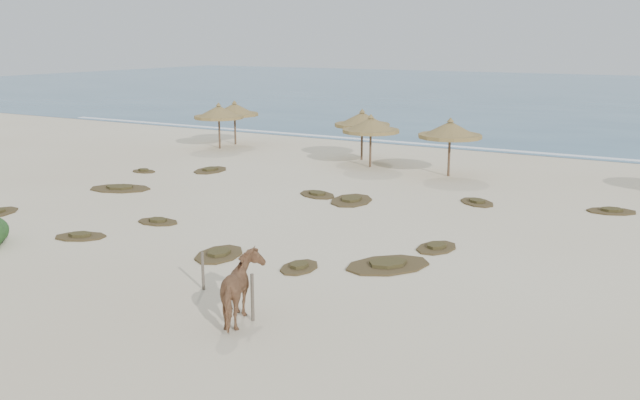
{
  "coord_description": "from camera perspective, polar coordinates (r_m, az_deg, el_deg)",
  "views": [
    {
      "loc": [
        13.93,
        -17.14,
        6.79
      ],
      "look_at": [
        1.16,
        5.0,
        0.94
      ],
      "focal_mm": 40.0,
      "sensor_mm": 36.0,
      "label": 1
    }
  ],
  "objects": [
    {
      "name": "fence_post_near",
      "position": [
        19.87,
        -9.35,
        -5.61
      ],
      "size": [
        0.1,
        0.1,
        1.08
      ],
      "primitive_type": "cylinder",
      "rotation": [
        0.0,
        0.0,
        0.25
      ],
      "color": "#63594A",
      "rests_on": "ground"
    },
    {
      "name": "palapa_3",
      "position": [
        40.28,
        3.39,
        6.39
      ],
      "size": [
        3.64,
        3.64,
        2.9
      ],
      "rotation": [
        0.0,
        0.0,
        0.2
      ],
      "color": "#4F3B29",
      "rests_on": "ground"
    },
    {
      "name": "fence_post_far",
      "position": [
        17.58,
        -5.43,
        -7.77
      ],
      "size": [
        0.1,
        0.1,
        1.21
      ],
      "primitive_type": "cylinder",
      "rotation": [
        0.0,
        0.0,
        0.22
      ],
      "color": "#63594A",
      "rests_on": "ground"
    },
    {
      "name": "scrub_13",
      "position": [
        31.32,
        -0.21,
        0.46
      ],
      "size": [
        2.37,
        2.07,
        0.16
      ],
      "rotation": [
        0.0,
        0.0,
        2.66
      ],
      "color": "#4C3F21",
      "rests_on": "ground"
    },
    {
      "name": "scrub_7",
      "position": [
        30.56,
        12.45,
        -0.16
      ],
      "size": [
        2.18,
        2.16,
        0.16
      ],
      "rotation": [
        0.0,
        0.0,
        2.38
      ],
      "color": "#4C3F21",
      "rests_on": "ground"
    },
    {
      "name": "scrub_11",
      "position": [
        26.13,
        -18.62,
        -2.75
      ],
      "size": [
        2.14,
        1.88,
        0.16
      ],
      "rotation": [
        0.0,
        0.0,
        0.49
      ],
      "color": "#4C3F21",
      "rests_on": "ground"
    },
    {
      "name": "scrub_9",
      "position": [
        22.98,
        -8.08,
        -4.29
      ],
      "size": [
        1.8,
        2.37,
        0.16
      ],
      "rotation": [
        0.0,
        0.0,
        1.78
      ],
      "color": "#4C3F21",
      "rests_on": "ground"
    },
    {
      "name": "scrub_3",
      "position": [
        30.23,
        2.52,
        -0.0
      ],
      "size": [
        2.2,
        2.91,
        0.16
      ],
      "rotation": [
        0.0,
        0.0,
        1.78
      ],
      "color": "#4C3F21",
      "rests_on": "ground"
    },
    {
      "name": "scrub_6",
      "position": [
        37.54,
        -8.76,
        2.4
      ],
      "size": [
        1.78,
        2.45,
        0.16
      ],
      "rotation": [
        0.0,
        0.0,
        1.71
      ],
      "color": "#4C3F21",
      "rests_on": "ground"
    },
    {
      "name": "scrub_12",
      "position": [
        21.52,
        -1.67,
        -5.36
      ],
      "size": [
        1.17,
        1.67,
        0.16
      ],
      "rotation": [
        0.0,
        0.0,
        1.66
      ],
      "color": "#4C3F21",
      "rests_on": "ground"
    },
    {
      "name": "palapa_1",
      "position": [
        46.54,
        -6.85,
        7.15
      ],
      "size": [
        3.76,
        3.76,
        2.85
      ],
      "rotation": [
        0.0,
        0.0,
        0.27
      ],
      "color": "#4F3B29",
      "rests_on": "ground"
    },
    {
      "name": "palapa_2",
      "position": [
        37.98,
        4.08,
        5.93
      ],
      "size": [
        3.93,
        3.93,
        2.85
      ],
      "rotation": [
        0.0,
        0.0,
        -0.36
      ],
      "color": "#4F3B29",
      "rests_on": "ground"
    },
    {
      "name": "ocean",
      "position": [
        93.44,
        21.54,
        7.83
      ],
      "size": [
        200.0,
        100.0,
        0.01
      ],
      "primitive_type": "cube",
      "color": "#275376",
      "rests_on": "ground"
    },
    {
      "name": "palapa_4",
      "position": [
        35.95,
        10.37,
        5.48
      ],
      "size": [
        3.22,
        3.22,
        2.95
      ],
      "rotation": [
        0.0,
        0.0,
        0.02
      ],
      "color": "#4F3B29",
      "rests_on": "ground"
    },
    {
      "name": "horse",
      "position": [
        17.45,
        -6.25,
        -7.13
      ],
      "size": [
        1.69,
        2.18,
        1.68
      ],
      "primitive_type": "imported",
      "rotation": [
        0.0,
        0.0,
        3.6
      ],
      "color": "#9B6C46",
      "rests_on": "ground"
    },
    {
      "name": "scrub_4",
      "position": [
        23.78,
        9.3,
        -3.75
      ],
      "size": [
        1.35,
        1.9,
        0.16
      ],
      "rotation": [
        0.0,
        0.0,
        1.46
      ],
      "color": "#4C3F21",
      "rests_on": "ground"
    },
    {
      "name": "ground",
      "position": [
        23.11,
        -8.74,
        -4.35
      ],
      "size": [
        160.0,
        160.0,
        0.0
      ],
      "primitive_type": "plane",
      "color": "beige",
      "rests_on": "ground"
    },
    {
      "name": "scrub_2",
      "position": [
        27.41,
        -12.84,
        -1.67
      ],
      "size": [
        1.75,
        1.23,
        0.16
      ],
      "rotation": [
        0.0,
        0.0,
        0.09
      ],
      "color": "#4C3F21",
      "rests_on": "ground"
    },
    {
      "name": "palapa_0",
      "position": [
        44.84,
        -8.1,
        6.92
      ],
      "size": [
        3.38,
        3.38,
        2.87
      ],
      "rotation": [
        0.0,
        0.0,
        -0.11
      ],
      "color": "#4F3B29",
      "rests_on": "ground"
    },
    {
      "name": "scrub_10",
      "position": [
        30.61,
        22.29,
        -0.81
      ],
      "size": [
        2.28,
        1.92,
        0.16
      ],
      "rotation": [
        0.0,
        0.0,
        0.4
      ],
      "color": "#4C3F21",
      "rests_on": "ground"
    },
    {
      "name": "foam_line",
      "position": [
        45.84,
        11.98,
        4.09
      ],
      "size": [
        70.0,
        0.6,
        0.01
      ],
      "primitive_type": "cube",
      "color": "white",
      "rests_on": "ground"
    },
    {
      "name": "scrub_8",
      "position": [
        37.93,
        -13.92,
        2.27
      ],
      "size": [
        1.37,
        0.9,
        0.16
      ],
      "rotation": [
        0.0,
        0.0,
        3.13
      ],
      "color": "#4C3F21",
      "rests_on": "ground"
    },
    {
      "name": "scrub_14",
      "position": [
        21.81,
        5.45,
        -5.17
      ],
      "size": [
        3.07,
        3.32,
        0.16
      ],
      "rotation": [
        0.0,
        0.0,
        0.97
      ],
      "color": "#4C3F21",
      "rests_on": "ground"
    },
    {
      "name": "scrub_1",
      "position": [
        33.86,
        -15.71,
        0.92
      ],
      "size": [
        3.32,
        2.73,
        0.16
      ],
      "rotation": [
        0.0,
        0.0,
        0.35
      ],
      "color": "#4C3F21",
      "rests_on": "ground"
    }
  ]
}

